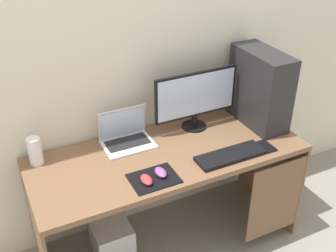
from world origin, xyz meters
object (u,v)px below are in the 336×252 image
at_px(pc_tower, 260,88).
at_px(speaker, 35,151).
at_px(subwoofer, 112,240).
at_px(keyboard, 230,155).
at_px(monitor, 196,98).
at_px(laptop, 126,137).
at_px(mouse_left, 161,172).
at_px(mouse_right, 146,180).
at_px(cell_phone, 266,146).

relative_size(pc_tower, speaker, 2.98).
bearing_deg(subwoofer, keyboard, -21.27).
height_order(monitor, laptop, monitor).
height_order(monitor, keyboard, monitor).
bearing_deg(speaker, monitor, -2.79).
xyz_separation_m(pc_tower, subwoofer, (-1.06, -0.01, -0.86)).
bearing_deg(mouse_left, mouse_right, -165.26).
relative_size(monitor, keyboard, 1.34).
distance_m(pc_tower, monitor, 0.42).
xyz_separation_m(laptop, keyboard, (0.49, -0.41, -0.03)).
relative_size(speaker, mouse_left, 1.72).
bearing_deg(keyboard, speaker, 156.88).
bearing_deg(pc_tower, laptop, 171.25).
bearing_deg(laptop, pc_tower, -8.75).
distance_m(monitor, cell_phone, 0.52).
height_order(laptop, speaker, laptop).
xyz_separation_m(cell_phone, subwoofer, (-0.93, 0.27, -0.62)).
relative_size(laptop, cell_phone, 2.34).
bearing_deg(pc_tower, keyboard, -144.45).
distance_m(speaker, mouse_right, 0.66).
xyz_separation_m(keyboard, mouse_right, (-0.54, -0.01, 0.01)).
bearing_deg(cell_phone, keyboard, 178.59).
bearing_deg(laptop, mouse_left, -83.01).
distance_m(monitor, subwoofer, 1.06).
distance_m(laptop, keyboard, 0.64).
distance_m(pc_tower, mouse_left, 0.89).
distance_m(mouse_left, cell_phone, 0.70).
distance_m(laptop, speaker, 0.54).
bearing_deg(subwoofer, monitor, 10.70).
xyz_separation_m(monitor, cell_phone, (0.27, -0.39, -0.21)).
relative_size(keyboard, cell_phone, 3.23).
relative_size(mouse_left, subwoofer, 0.40).
xyz_separation_m(keyboard, mouse_left, (-0.44, 0.02, 0.01)).
xyz_separation_m(pc_tower, keyboard, (-0.38, -0.27, -0.23)).
height_order(speaker, mouse_right, speaker).
relative_size(speaker, keyboard, 0.39).
bearing_deg(subwoofer, pc_tower, 0.63).
xyz_separation_m(pc_tower, laptop, (-0.87, 0.13, -0.20)).
bearing_deg(keyboard, cell_phone, -1.41).
relative_size(laptop, mouse_right, 3.16).
relative_size(pc_tower, subwoofer, 2.06).
height_order(cell_phone, subwoofer, cell_phone).
height_order(pc_tower, mouse_left, pc_tower).
bearing_deg(pc_tower, mouse_left, -162.82).
xyz_separation_m(keyboard, cell_phone, (0.25, -0.01, -0.01)).
bearing_deg(mouse_left, cell_phone, -2.16).
xyz_separation_m(pc_tower, mouse_left, (-0.82, -0.25, -0.22)).
distance_m(laptop, cell_phone, 0.85).
xyz_separation_m(monitor, speaker, (-1.00, 0.05, -0.13)).
bearing_deg(mouse_right, keyboard, 0.54).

